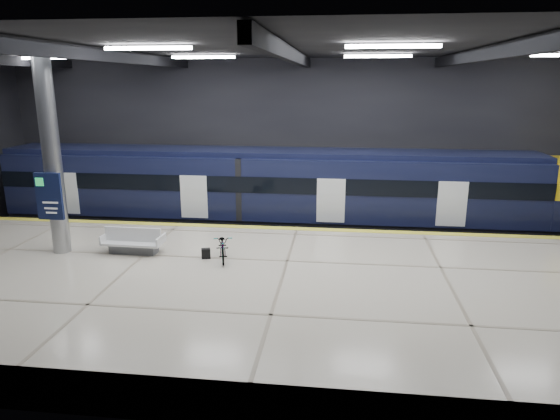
# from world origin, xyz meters

# --- Properties ---
(ground) EXTENTS (30.00, 30.00, 0.00)m
(ground) POSITION_xyz_m (0.00, 0.00, 0.00)
(ground) COLOR black
(ground) RESTS_ON ground
(room_shell) EXTENTS (30.10, 16.10, 8.05)m
(room_shell) POSITION_xyz_m (-0.00, 0.00, 5.72)
(room_shell) COLOR black
(room_shell) RESTS_ON ground
(platform) EXTENTS (30.00, 11.00, 1.10)m
(platform) POSITION_xyz_m (0.00, -2.50, 0.55)
(platform) COLOR beige
(platform) RESTS_ON ground
(safety_strip) EXTENTS (30.00, 0.40, 0.01)m
(safety_strip) POSITION_xyz_m (0.00, 2.75, 1.11)
(safety_strip) COLOR yellow
(safety_strip) RESTS_ON platform
(rails) EXTENTS (30.00, 1.52, 0.16)m
(rails) POSITION_xyz_m (0.00, 5.50, 0.08)
(rails) COLOR gray
(rails) RESTS_ON ground
(train) EXTENTS (29.40, 2.84, 3.79)m
(train) POSITION_xyz_m (0.12, 5.50, 2.06)
(train) COLOR black
(train) RESTS_ON ground
(bench) EXTENTS (2.12, 0.92, 0.93)m
(bench) POSITION_xyz_m (-5.42, -0.84, 1.43)
(bench) COLOR #595B60
(bench) RESTS_ON platform
(bicycle) EXTENTS (1.02, 1.82, 0.91)m
(bicycle) POSITION_xyz_m (-2.17, -1.09, 1.55)
(bicycle) COLOR #99999E
(bicycle) RESTS_ON platform
(pannier_bag) EXTENTS (0.34, 0.26, 0.35)m
(pannier_bag) POSITION_xyz_m (-2.77, -1.09, 1.28)
(pannier_bag) COLOR black
(pannier_bag) RESTS_ON platform
(info_column) EXTENTS (0.90, 0.78, 6.90)m
(info_column) POSITION_xyz_m (-8.00, -1.03, 4.46)
(info_column) COLOR #9EA0A5
(info_column) RESTS_ON platform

